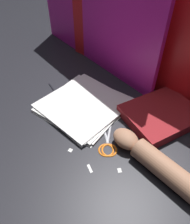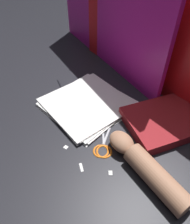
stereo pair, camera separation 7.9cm
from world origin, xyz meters
The scene contains 11 objects.
ground_plane centered at (0.00, 0.00, 0.00)m, with size 6.00×6.00×0.00m, color black.
backdrop_panel_left centered at (-0.29, 0.36, 0.29)m, with size 0.80×0.17×0.58m.
backdrop_panel_center centered at (-0.02, 0.36, 0.28)m, with size 0.80×0.05×0.56m.
paper_stack centered at (-0.07, 0.05, 0.01)m, with size 0.32×0.33×0.02m.
book_closed centered at (0.20, 0.20, 0.02)m, with size 0.30×0.33×0.04m.
scissors centered at (0.12, -0.03, 0.00)m, with size 0.16×0.18×0.01m.
hand_forearm centered at (0.29, -0.01, 0.03)m, with size 0.32×0.11×0.07m.
paper_scrap_near centered at (0.04, -0.14, 0.00)m, with size 0.02×0.02×0.00m.
paper_scrap_mid centered at (0.21, -0.09, 0.00)m, with size 0.02×0.02×0.00m.
paper_scrap_far centered at (0.14, -0.15, 0.00)m, with size 0.03×0.02×0.00m.
pen centered at (-0.22, 0.04, 0.00)m, with size 0.15×0.06×0.01m.
Camera 2 is at (0.45, -0.37, 0.61)m, focal length 35.00 mm.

